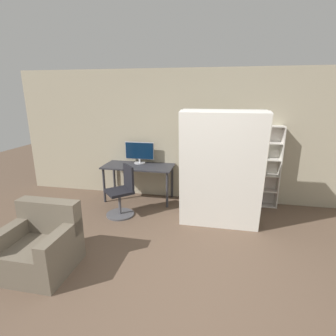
# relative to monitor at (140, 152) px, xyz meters

# --- Properties ---
(ground_plane) EXTENTS (16.00, 16.00, 0.00)m
(ground_plane) POSITION_rel_monitor_xyz_m (1.27, -2.93, -1.01)
(ground_plane) COLOR brown
(wall_back) EXTENTS (8.00, 0.06, 2.70)m
(wall_back) POSITION_rel_monitor_xyz_m (1.27, 0.17, 0.34)
(wall_back) COLOR tan
(wall_back) RESTS_ON ground
(desk) EXTENTS (1.46, 0.66, 0.76)m
(desk) POSITION_rel_monitor_xyz_m (0.03, -0.19, -0.34)
(desk) COLOR #2D2D33
(desk) RESTS_ON ground
(monitor) EXTENTS (0.63, 0.24, 0.46)m
(monitor) POSITION_rel_monitor_xyz_m (0.00, 0.00, 0.00)
(monitor) COLOR #B7B7BC
(monitor) RESTS_ON desk
(office_chair) EXTENTS (0.62, 0.62, 0.95)m
(office_chair) POSITION_rel_monitor_xyz_m (-0.06, -0.96, -0.62)
(office_chair) COLOR #4C4C51
(office_chair) RESTS_ON ground
(bookshelf) EXTENTS (0.65, 0.26, 1.63)m
(bookshelf) POSITION_rel_monitor_xyz_m (2.45, 0.03, -0.24)
(bookshelf) COLOR beige
(bookshelf) RESTS_ON ground
(mattress_near) EXTENTS (1.32, 0.46, 1.98)m
(mattress_near) POSITION_rel_monitor_xyz_m (1.72, -1.14, -0.02)
(mattress_near) COLOR silver
(mattress_near) RESTS_ON ground
(mattress_far) EXTENTS (1.32, 0.34, 1.97)m
(mattress_far) POSITION_rel_monitor_xyz_m (1.72, -0.89, -0.02)
(mattress_far) COLOR silver
(mattress_far) RESTS_ON ground
(armchair) EXTENTS (0.85, 0.80, 0.85)m
(armchair) POSITION_rel_monitor_xyz_m (-0.53, -2.65, -0.69)
(armchair) COLOR #665B4C
(armchair) RESTS_ON ground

